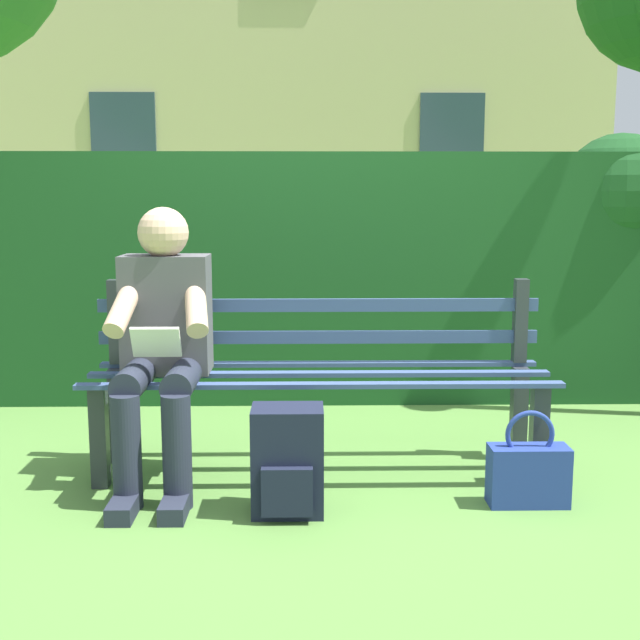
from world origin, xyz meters
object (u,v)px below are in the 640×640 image
park_bench (319,375)px  person_seated (162,338)px  backpack (288,461)px  handbag (528,473)px

park_bench → person_seated: bearing=14.0°
backpack → park_bench: bearing=-104.3°
person_seated → handbag: (-1.51, 0.29, -0.50)m
park_bench → handbag: 1.00m
person_seated → backpack: person_seated is taller
backpack → handbag: backpack is taller
park_bench → backpack: park_bench is taller
person_seated → park_bench: bearing=-166.0°
backpack → handbag: 0.98m
person_seated → backpack: bearing=146.7°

